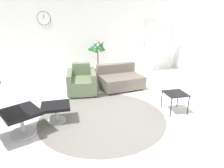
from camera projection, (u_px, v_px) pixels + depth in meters
ground_plane at (111, 115)px, 4.11m from camera, size 12.00×12.00×0.00m
wall_back at (88, 32)px, 6.66m from camera, size 12.00×0.09×2.80m
round_rug at (102, 117)px, 4.05m from camera, size 2.54×2.54×0.01m
ottoman at (56, 109)px, 3.82m from camera, size 0.54×0.46×0.35m
armchair_red at (82, 82)px, 5.26m from camera, size 0.81×0.96×0.72m
couch_low at (120, 80)px, 5.62m from camera, size 1.25×1.04×0.63m
side_table at (175, 95)px, 4.16m from camera, size 0.43×0.43×0.43m
potted_plant at (98, 58)px, 6.46m from camera, size 0.61×0.59×1.29m
shelf_unit at (157, 35)px, 6.95m from camera, size 1.12×0.28×1.83m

